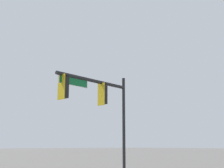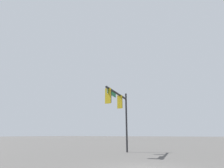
% 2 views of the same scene
% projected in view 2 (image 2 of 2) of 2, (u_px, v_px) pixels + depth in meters
% --- Properties ---
extents(signal_pole_near, '(5.44, 1.19, 6.06)m').
position_uv_depth(signal_pole_near, '(119.00, 104.00, 16.73)').
color(signal_pole_near, black).
rests_on(signal_pole_near, ground_plane).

